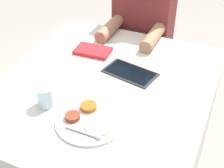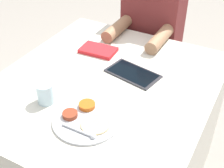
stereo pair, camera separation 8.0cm
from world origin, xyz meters
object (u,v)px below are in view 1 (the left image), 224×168
drinking_glass (46,96)px  thali_tray (89,120)px  red_notebook (93,51)px  person_diner (142,50)px  tablet_device (130,73)px

drinking_glass → thali_tray: bearing=-5.2°
thali_tray → drinking_glass: size_ratio=3.01×
red_notebook → person_diner: 0.50m
red_notebook → tablet_device: (0.25, -0.10, -0.00)m
red_notebook → tablet_device: size_ratio=0.71×
tablet_device → red_notebook: bearing=157.7°
thali_tray → tablet_device: thali_tray is taller
thali_tray → red_notebook: bearing=115.4°
tablet_device → drinking_glass: bearing=-123.1°
person_diner → tablet_device: bearing=-77.0°
red_notebook → tablet_device: red_notebook is taller
person_diner → red_notebook: bearing=-105.5°
tablet_device → person_diner: size_ratio=0.22×
red_notebook → drinking_glass: bearing=-87.7°
thali_tray → drinking_glass: bearing=174.8°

